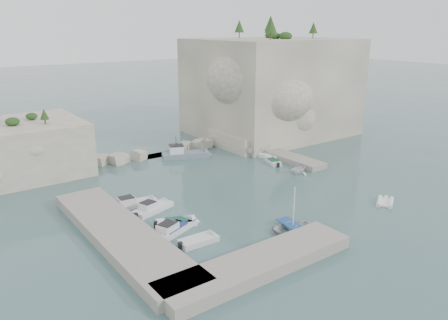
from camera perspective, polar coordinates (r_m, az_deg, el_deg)
ground at (r=51.42m, az=3.96°, el=-4.79°), size 400.00×400.00×0.00m
cliff_east at (r=80.88m, az=6.17°, el=9.46°), size 26.00×22.00×17.00m
cliff_terrace at (r=72.13m, az=2.73°, el=2.74°), size 8.00×10.00×2.50m
outcrop_west at (r=64.26m, az=-25.20°, el=1.36°), size 16.00×14.00×7.00m
quay_west at (r=42.31m, az=-13.32°, el=-9.47°), size 5.00×24.00×1.10m
quay_south at (r=36.77m, az=4.52°, el=-13.34°), size 18.00×4.00×1.10m
ledge_east at (r=66.87m, az=7.35°, el=0.70°), size 3.00×16.00×0.80m
breakwater at (r=68.12m, az=-8.64°, el=1.21°), size 28.00×3.00×1.40m
motorboat_a at (r=49.57m, az=-11.72°, el=-5.99°), size 5.85×2.02×1.40m
motorboat_b at (r=48.05m, az=-9.24°, el=-6.61°), size 5.42×3.12×1.40m
motorboat_c at (r=44.59m, az=-6.22°, el=-8.43°), size 4.66×3.06×0.70m
motorboat_d at (r=43.13m, az=-6.65°, el=-9.37°), size 6.10×3.80×1.40m
motorboat_e at (r=40.97m, az=-3.35°, el=-10.79°), size 4.05×1.76×0.70m
rowboat at (r=43.84m, az=8.97°, el=-9.01°), size 4.64×3.61×0.88m
inflatable_dinghy at (r=52.63m, az=20.27°, el=-5.34°), size 3.56×2.98×0.44m
tender_east_a at (r=60.10m, az=9.62°, el=-1.71°), size 3.15×2.76×1.59m
tender_east_b at (r=63.85m, az=6.39°, el=-0.44°), size 2.50×4.11×0.70m
tender_east_c at (r=66.57m, az=5.61°, el=0.32°), size 2.45×4.68×0.70m
tender_east_d at (r=67.58m, az=4.33°, el=0.61°), size 5.03×2.83×1.83m
work_boat at (r=66.48m, az=-5.01°, el=0.31°), size 8.03×5.07×2.20m
rowboat_mast at (r=42.79m, az=9.13°, el=-5.96°), size 0.10×0.10×4.20m
vegetation at (r=77.89m, az=2.73°, el=16.21°), size 53.48×13.88×13.40m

